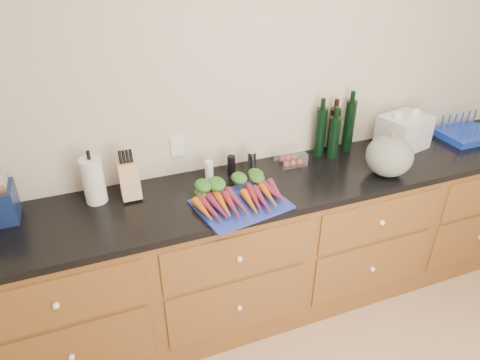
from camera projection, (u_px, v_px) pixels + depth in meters
name	position (u px, v px, depth m)	size (l,w,h in m)	color
wall_back	(270.00, 103.00, 2.60)	(4.10, 0.05, 2.60)	beige
cabinets	(287.00, 244.00, 2.77)	(3.60, 0.64, 0.90)	brown
countertop	(291.00, 181.00, 2.53)	(3.64, 0.62, 0.04)	black
cutting_board	(241.00, 204.00, 2.27)	(0.47, 0.35, 0.01)	navy
carrots	(238.00, 195.00, 2.29)	(0.47, 0.34, 0.07)	#BF6016
squash	(389.00, 156.00, 2.51)	(0.27, 0.27, 0.25)	#586554
paper_towel	(93.00, 181.00, 2.25)	(0.11, 0.11, 0.25)	silver
knife_block	(129.00, 180.00, 2.30)	(0.10, 0.10, 0.20)	tan
grinder_salt	(209.00, 170.00, 2.50)	(0.05, 0.05, 0.11)	white
grinder_pepper	(231.00, 165.00, 2.54)	(0.05, 0.05, 0.12)	black
canister_chrome	(252.00, 161.00, 2.58)	(0.05, 0.05, 0.12)	silver
tomato_box	(291.00, 158.00, 2.67)	(0.17, 0.13, 0.08)	white
bottles	(334.00, 131.00, 2.74)	(0.28, 0.14, 0.34)	black
grocery_bag	(404.00, 132.00, 2.84)	(0.30, 0.24, 0.22)	silver
dish_rack	(467.00, 132.00, 3.01)	(0.37, 0.30, 0.15)	#1330A7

